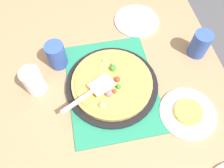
% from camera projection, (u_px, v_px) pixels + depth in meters
% --- Properties ---
extents(ground_plane, '(8.00, 8.00, 0.00)m').
position_uv_depth(ground_plane, '(112.00, 138.00, 1.59)').
color(ground_plane, '#4C4C51').
extents(dining_table, '(1.40, 1.00, 0.75)m').
position_uv_depth(dining_table, '(112.00, 98.00, 1.04)').
color(dining_table, '#9E7A56').
rests_on(dining_table, ground_plane).
extents(placemat, '(0.48, 0.36, 0.01)m').
position_uv_depth(placemat, '(112.00, 86.00, 0.94)').
color(placemat, '#237F5B').
rests_on(placemat, dining_table).
extents(pizza_pan, '(0.38, 0.38, 0.01)m').
position_uv_depth(pizza_pan, '(112.00, 85.00, 0.93)').
color(pizza_pan, black).
rests_on(pizza_pan, placemat).
extents(pizza, '(0.33, 0.33, 0.05)m').
position_uv_depth(pizza, '(112.00, 82.00, 0.91)').
color(pizza, tan).
rests_on(pizza, pizza_pan).
extents(plate_far_right, '(0.22, 0.22, 0.01)m').
position_uv_depth(plate_far_right, '(188.00, 113.00, 0.88)').
color(plate_far_right, white).
rests_on(plate_far_right, dining_table).
extents(plate_side, '(0.22, 0.22, 0.01)m').
position_uv_depth(plate_side, '(137.00, 21.00, 1.12)').
color(plate_side, white).
rests_on(plate_side, dining_table).
extents(served_slice_right, '(0.11, 0.11, 0.02)m').
position_uv_depth(served_slice_right, '(189.00, 112.00, 0.87)').
color(served_slice_right, '#EAB747').
rests_on(served_slice_right, plate_far_right).
extents(cup_near, '(0.08, 0.08, 0.12)m').
position_uv_depth(cup_near, '(34.00, 81.00, 0.89)').
color(cup_near, white).
rests_on(cup_near, dining_table).
extents(cup_far, '(0.08, 0.08, 0.12)m').
position_uv_depth(cup_far, '(57.00, 55.00, 0.95)').
color(cup_far, '#3351AD').
rests_on(cup_far, dining_table).
extents(cup_corner, '(0.08, 0.08, 0.12)m').
position_uv_depth(cup_corner, '(200.00, 44.00, 0.98)').
color(cup_corner, '#3351AD').
rests_on(cup_corner, dining_table).
extents(pizza_server, '(0.15, 0.22, 0.01)m').
position_uv_depth(pizza_server, '(92.00, 92.00, 0.85)').
color(pizza_server, silver).
rests_on(pizza_server, pizza).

